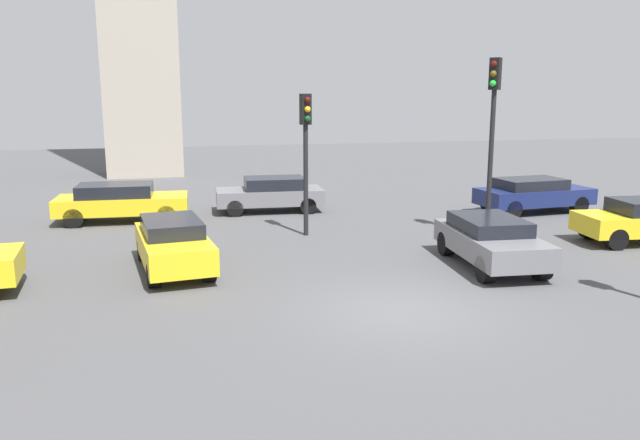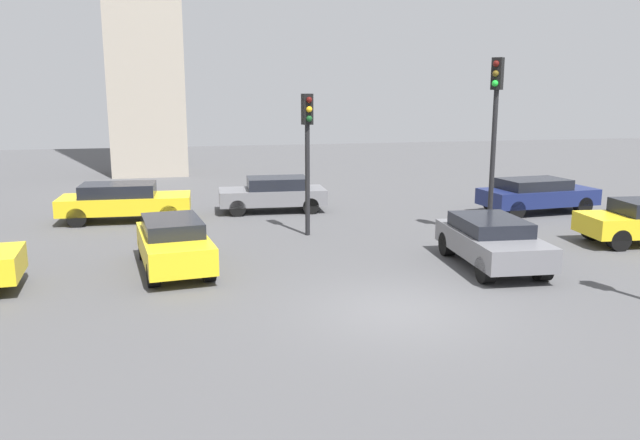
{
  "view_description": "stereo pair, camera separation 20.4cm",
  "coord_description": "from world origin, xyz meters",
  "px_view_note": "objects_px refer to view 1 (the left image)",
  "views": [
    {
      "loc": [
        -4.91,
        -12.47,
        4.77
      ],
      "look_at": [
        -0.99,
        3.39,
        1.44
      ],
      "focal_mm": 35.21,
      "sensor_mm": 36.0,
      "label": 1
    },
    {
      "loc": [
        -4.71,
        -12.51,
        4.77
      ],
      "look_at": [
        -0.99,
        3.39,
        1.44
      ],
      "focal_mm": 35.21,
      "sensor_mm": 36.0,
      "label": 2
    }
  ],
  "objects_px": {
    "car_0": "(533,194)",
    "car_5": "(271,193)",
    "car_4": "(173,243)",
    "traffic_light_0": "(306,137)",
    "car_1": "(121,201)",
    "traffic_light_2": "(493,116)",
    "car_6": "(491,240)"
  },
  "relations": [
    {
      "from": "car_0",
      "to": "traffic_light_2",
      "type": "bearing_deg",
      "value": -142.1
    },
    {
      "from": "traffic_light_2",
      "to": "car_5",
      "type": "distance_m",
      "value": 9.49
    },
    {
      "from": "traffic_light_2",
      "to": "car_1",
      "type": "relative_size",
      "value": 1.21
    },
    {
      "from": "car_1",
      "to": "car_0",
      "type": "bearing_deg",
      "value": -4.65
    },
    {
      "from": "car_4",
      "to": "car_5",
      "type": "bearing_deg",
      "value": 146.23
    },
    {
      "from": "car_5",
      "to": "car_4",
      "type": "bearing_deg",
      "value": 66.08
    },
    {
      "from": "car_6",
      "to": "traffic_light_2",
      "type": "bearing_deg",
      "value": 157.35
    },
    {
      "from": "traffic_light_2",
      "to": "car_4",
      "type": "distance_m",
      "value": 10.81
    },
    {
      "from": "car_5",
      "to": "car_6",
      "type": "height_order",
      "value": "car_5"
    },
    {
      "from": "car_4",
      "to": "car_5",
      "type": "distance_m",
      "value": 8.78
    },
    {
      "from": "car_1",
      "to": "car_6",
      "type": "bearing_deg",
      "value": -37.85
    },
    {
      "from": "traffic_light_2",
      "to": "car_1",
      "type": "height_order",
      "value": "traffic_light_2"
    },
    {
      "from": "traffic_light_0",
      "to": "car_1",
      "type": "bearing_deg",
      "value": -129.53
    },
    {
      "from": "traffic_light_0",
      "to": "car_0",
      "type": "distance_m",
      "value": 10.27
    },
    {
      "from": "car_0",
      "to": "car_4",
      "type": "height_order",
      "value": "same"
    },
    {
      "from": "car_5",
      "to": "traffic_light_0",
      "type": "bearing_deg",
      "value": 98.74
    },
    {
      "from": "car_0",
      "to": "car_1",
      "type": "xyz_separation_m",
      "value": [
        -16.01,
        2.1,
        0.01
      ]
    },
    {
      "from": "traffic_light_0",
      "to": "car_4",
      "type": "distance_m",
      "value": 6.08
    },
    {
      "from": "car_0",
      "to": "car_5",
      "type": "bearing_deg",
      "value": 160.72
    },
    {
      "from": "car_1",
      "to": "car_6",
      "type": "xyz_separation_m",
      "value": [
        10.36,
        -8.91,
        -0.02
      ]
    },
    {
      "from": "traffic_light_2",
      "to": "car_0",
      "type": "height_order",
      "value": "traffic_light_2"
    },
    {
      "from": "car_0",
      "to": "car_4",
      "type": "bearing_deg",
      "value": -164.64
    },
    {
      "from": "car_0",
      "to": "car_5",
      "type": "height_order",
      "value": "car_5"
    },
    {
      "from": "traffic_light_0",
      "to": "car_5",
      "type": "xyz_separation_m",
      "value": [
        -0.45,
        4.56,
        -2.57
      ]
    },
    {
      "from": "car_1",
      "to": "car_6",
      "type": "height_order",
      "value": "car_1"
    },
    {
      "from": "car_1",
      "to": "car_6",
      "type": "distance_m",
      "value": 13.67
    },
    {
      "from": "car_0",
      "to": "car_1",
      "type": "relative_size",
      "value": 0.97
    },
    {
      "from": "car_1",
      "to": "car_5",
      "type": "xyz_separation_m",
      "value": [
        5.78,
        0.63,
        -0.03
      ]
    },
    {
      "from": "car_0",
      "to": "car_5",
      "type": "xyz_separation_m",
      "value": [
        -10.22,
        2.74,
        -0.02
      ]
    },
    {
      "from": "car_4",
      "to": "car_6",
      "type": "bearing_deg",
      "value": 71.91
    },
    {
      "from": "traffic_light_2",
      "to": "car_4",
      "type": "bearing_deg",
      "value": -36.3
    },
    {
      "from": "traffic_light_2",
      "to": "car_5",
      "type": "height_order",
      "value": "traffic_light_2"
    }
  ]
}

